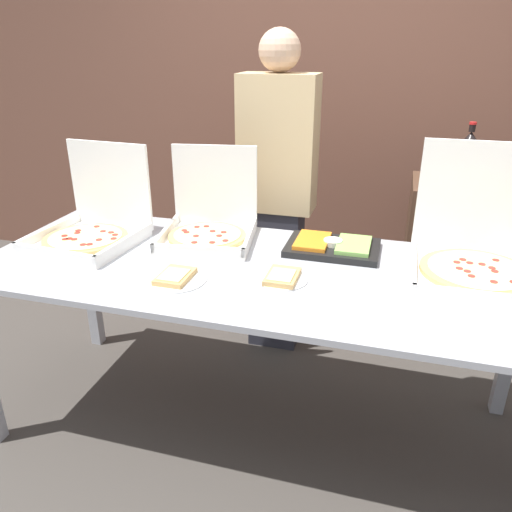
{
  "coord_description": "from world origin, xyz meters",
  "views": [
    {
      "loc": [
        0.52,
        -1.81,
        1.69
      ],
      "look_at": [
        0.0,
        0.0,
        0.88
      ],
      "focal_mm": 35.0,
      "sensor_mm": 36.0,
      "label": 1
    }
  ],
  "objects_px": {
    "soda_bottle": "(467,157)",
    "paper_plate_front_left": "(282,277)",
    "soda_can_silver": "(432,176)",
    "pizza_box_far_left": "(478,252)",
    "veggie_tray": "(333,246)",
    "paper_plate_front_right": "(175,277)",
    "person_guest_cap": "(277,195)",
    "pizza_box_near_right": "(209,223)",
    "pizza_box_far_right": "(92,225)",
    "soda_can_colored": "(468,179)"
  },
  "relations": [
    {
      "from": "soda_bottle",
      "to": "paper_plate_front_left",
      "type": "bearing_deg",
      "value": -123.76
    },
    {
      "from": "soda_bottle",
      "to": "soda_can_silver",
      "type": "distance_m",
      "value": 0.24
    },
    {
      "from": "pizza_box_far_left",
      "to": "veggie_tray",
      "type": "xyz_separation_m",
      "value": [
        -0.58,
        0.06,
        -0.06
      ]
    },
    {
      "from": "paper_plate_front_right",
      "to": "soda_can_silver",
      "type": "bearing_deg",
      "value": 47.91
    },
    {
      "from": "soda_bottle",
      "to": "person_guest_cap",
      "type": "relative_size",
      "value": 0.18
    },
    {
      "from": "pizza_box_near_right",
      "to": "paper_plate_front_left",
      "type": "relative_size",
      "value": 2.43
    },
    {
      "from": "pizza_box_far_right",
      "to": "soda_bottle",
      "type": "relative_size",
      "value": 1.5
    },
    {
      "from": "pizza_box_far_right",
      "to": "person_guest_cap",
      "type": "xyz_separation_m",
      "value": [
        0.72,
        0.67,
        0.02
      ]
    },
    {
      "from": "soda_bottle",
      "to": "soda_can_silver",
      "type": "bearing_deg",
      "value": -140.4
    },
    {
      "from": "paper_plate_front_left",
      "to": "soda_can_colored",
      "type": "distance_m",
      "value": 1.21
    },
    {
      "from": "pizza_box_near_right",
      "to": "soda_bottle",
      "type": "height_order",
      "value": "soda_bottle"
    },
    {
      "from": "paper_plate_front_left",
      "to": "pizza_box_near_right",
      "type": "bearing_deg",
      "value": 141.22
    },
    {
      "from": "paper_plate_front_left",
      "to": "soda_bottle",
      "type": "distance_m",
      "value": 1.35
    },
    {
      "from": "paper_plate_front_left",
      "to": "person_guest_cap",
      "type": "xyz_separation_m",
      "value": [
        -0.23,
        0.84,
        0.08
      ]
    },
    {
      "from": "paper_plate_front_right",
      "to": "person_guest_cap",
      "type": "xyz_separation_m",
      "value": [
        0.18,
        0.95,
        0.08
      ]
    },
    {
      "from": "soda_can_colored",
      "to": "pizza_box_far_right",
      "type": "bearing_deg",
      "value": -155.52
    },
    {
      "from": "pizza_box_far_right",
      "to": "soda_can_silver",
      "type": "distance_m",
      "value": 1.71
    },
    {
      "from": "paper_plate_front_left",
      "to": "soda_can_silver",
      "type": "distance_m",
      "value": 1.13
    },
    {
      "from": "soda_bottle",
      "to": "paper_plate_front_right",
      "type": "bearing_deg",
      "value": -133.2
    },
    {
      "from": "paper_plate_front_right",
      "to": "person_guest_cap",
      "type": "height_order",
      "value": "person_guest_cap"
    },
    {
      "from": "soda_bottle",
      "to": "veggie_tray",
      "type": "bearing_deg",
      "value": -128.14
    },
    {
      "from": "pizza_box_far_right",
      "to": "paper_plate_front_right",
      "type": "relative_size",
      "value": 1.94
    },
    {
      "from": "pizza_box_far_right",
      "to": "soda_can_silver",
      "type": "height_order",
      "value": "pizza_box_far_right"
    },
    {
      "from": "soda_can_colored",
      "to": "person_guest_cap",
      "type": "xyz_separation_m",
      "value": [
        -0.96,
        -0.1,
        -0.13
      ]
    },
    {
      "from": "pizza_box_near_right",
      "to": "soda_can_colored",
      "type": "height_order",
      "value": "pizza_box_near_right"
    },
    {
      "from": "pizza_box_far_left",
      "to": "soda_can_silver",
      "type": "distance_m",
      "value": 0.7
    },
    {
      "from": "soda_can_silver",
      "to": "soda_can_colored",
      "type": "height_order",
      "value": "same"
    },
    {
      "from": "pizza_box_far_right",
      "to": "paper_plate_front_right",
      "type": "bearing_deg",
      "value": -23.1
    },
    {
      "from": "pizza_box_far_right",
      "to": "pizza_box_near_right",
      "type": "bearing_deg",
      "value": 23.74
    },
    {
      "from": "paper_plate_front_right",
      "to": "soda_bottle",
      "type": "xyz_separation_m",
      "value": [
        1.14,
        1.21,
        0.29
      ]
    },
    {
      "from": "person_guest_cap",
      "to": "pizza_box_far_right",
      "type": "bearing_deg",
      "value": 42.88
    },
    {
      "from": "pizza_box_far_left",
      "to": "soda_bottle",
      "type": "distance_m",
      "value": 0.84
    },
    {
      "from": "veggie_tray",
      "to": "soda_bottle",
      "type": "bearing_deg",
      "value": 51.86
    },
    {
      "from": "pizza_box_far_left",
      "to": "soda_bottle",
      "type": "height_order",
      "value": "pizza_box_far_left"
    },
    {
      "from": "person_guest_cap",
      "to": "paper_plate_front_left",
      "type": "bearing_deg",
      "value": 105.09
    },
    {
      "from": "pizza_box_far_right",
      "to": "veggie_tray",
      "type": "relative_size",
      "value": 1.18
    },
    {
      "from": "veggie_tray",
      "to": "pizza_box_near_right",
      "type": "bearing_deg",
      "value": -179.72
    },
    {
      "from": "pizza_box_near_right",
      "to": "pizza_box_far_left",
      "type": "bearing_deg",
      "value": -11.83
    },
    {
      "from": "paper_plate_front_left",
      "to": "pizza_box_far_left",
      "type": "bearing_deg",
      "value": 21.66
    },
    {
      "from": "paper_plate_front_left",
      "to": "person_guest_cap",
      "type": "relative_size",
      "value": 0.11
    },
    {
      "from": "soda_bottle",
      "to": "soda_can_silver",
      "type": "height_order",
      "value": "soda_bottle"
    },
    {
      "from": "paper_plate_front_right",
      "to": "soda_can_colored",
      "type": "xyz_separation_m",
      "value": [
        1.14,
        1.05,
        0.21
      ]
    },
    {
      "from": "paper_plate_front_left",
      "to": "person_guest_cap",
      "type": "height_order",
      "value": "person_guest_cap"
    },
    {
      "from": "paper_plate_front_left",
      "to": "paper_plate_front_right",
      "type": "height_order",
      "value": "same"
    },
    {
      "from": "pizza_box_far_right",
      "to": "soda_bottle",
      "type": "distance_m",
      "value": 1.93
    },
    {
      "from": "pizza_box_far_right",
      "to": "soda_can_silver",
      "type": "bearing_deg",
      "value": 31.93
    },
    {
      "from": "pizza_box_far_left",
      "to": "person_guest_cap",
      "type": "relative_size",
      "value": 0.29
    },
    {
      "from": "paper_plate_front_right",
      "to": "veggie_tray",
      "type": "distance_m",
      "value": 0.72
    },
    {
      "from": "soda_can_silver",
      "to": "person_guest_cap",
      "type": "height_order",
      "value": "person_guest_cap"
    },
    {
      "from": "pizza_box_far_left",
      "to": "soda_can_silver",
      "type": "relative_size",
      "value": 4.16
    }
  ]
}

